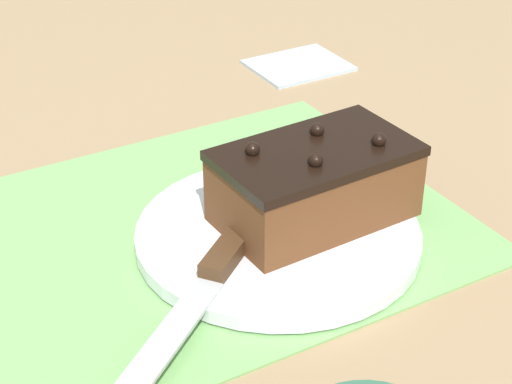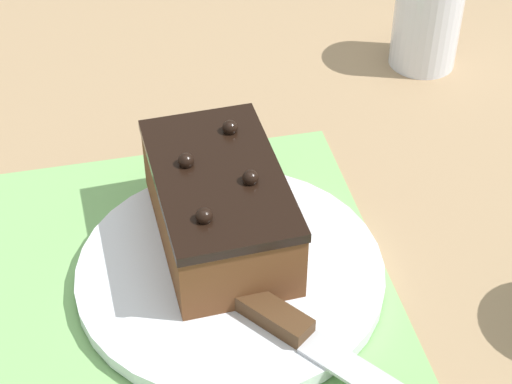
# 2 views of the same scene
# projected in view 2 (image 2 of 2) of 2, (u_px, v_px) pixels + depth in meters

# --- Properties ---
(ground_plane) EXTENTS (3.00, 3.00, 0.00)m
(ground_plane) POSITION_uv_depth(u_px,v_px,m) (177.00, 359.00, 0.60)
(ground_plane) COLOR #9E7F5B
(placemat_woven) EXTENTS (0.46, 0.34, 0.00)m
(placemat_woven) POSITION_uv_depth(u_px,v_px,m) (177.00, 357.00, 0.60)
(placemat_woven) COLOR #7AB266
(placemat_woven) RESTS_ON ground_plane
(cake_plate) EXTENTS (0.23, 0.23, 0.01)m
(cake_plate) POSITION_uv_depth(u_px,v_px,m) (230.00, 273.00, 0.64)
(cake_plate) COLOR white
(cake_plate) RESTS_ON placemat_woven
(chocolate_cake) EXTENTS (0.16, 0.10, 0.07)m
(chocolate_cake) POSITION_uv_depth(u_px,v_px,m) (219.00, 205.00, 0.65)
(chocolate_cake) COLOR brown
(chocolate_cake) RESTS_ON cake_plate
(serving_knife) EXTENTS (0.17, 0.14, 0.01)m
(serving_knife) POSITION_uv_depth(u_px,v_px,m) (309.00, 339.00, 0.58)
(serving_knife) COLOR #472D19
(serving_knife) RESTS_ON cake_plate
(drinking_glass) EXTENTS (0.07, 0.07, 0.09)m
(drinking_glass) POSITION_uv_depth(u_px,v_px,m) (427.00, 23.00, 0.85)
(drinking_glass) COLOR white
(drinking_glass) RESTS_ON ground_plane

